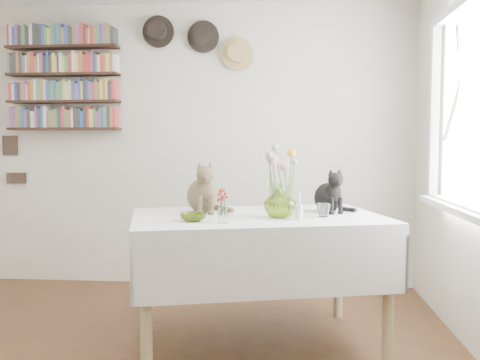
# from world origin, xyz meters

# --- Properties ---
(room) EXTENTS (4.08, 4.58, 2.58)m
(room) POSITION_xyz_m (0.00, 0.00, 1.25)
(room) COLOR brown
(room) RESTS_ON ground
(window) EXTENTS (0.12, 1.52, 1.32)m
(window) POSITION_xyz_m (1.97, 0.80, 1.40)
(window) COLOR white
(window) RESTS_ON room
(dining_table) EXTENTS (1.73, 1.34, 0.82)m
(dining_table) POSITION_xyz_m (0.70, 0.83, 0.62)
(dining_table) COLOR white
(dining_table) RESTS_ON room
(tabby_cat) EXTENTS (0.30, 0.34, 0.34)m
(tabby_cat) POSITION_xyz_m (0.34, 0.95, 0.99)
(tabby_cat) COLOR olive
(tabby_cat) RESTS_ON dining_table
(black_cat) EXTENTS (0.27, 0.30, 0.29)m
(black_cat) POSITION_xyz_m (1.15, 1.03, 0.97)
(black_cat) COLOR black
(black_cat) RESTS_ON dining_table
(flower_vase) EXTENTS (0.25, 0.25, 0.20)m
(flower_vase) POSITION_xyz_m (0.84, 0.74, 0.93)
(flower_vase) COLOR #A2C243
(flower_vase) RESTS_ON dining_table
(green_bowl) EXTENTS (0.19, 0.19, 0.05)m
(green_bowl) POSITION_xyz_m (0.34, 0.54, 0.85)
(green_bowl) COLOR #A2C243
(green_bowl) RESTS_ON dining_table
(drinking_glass) EXTENTS (0.10, 0.10, 0.08)m
(drinking_glass) POSITION_xyz_m (1.11, 0.78, 0.86)
(drinking_glass) COLOR white
(drinking_glass) RESTS_ON dining_table
(candlestick) EXTENTS (0.04, 0.04, 0.16)m
(candlestick) POSITION_xyz_m (0.95, 0.64, 0.88)
(candlestick) COLOR white
(candlestick) RESTS_ON dining_table
(berry_jar) EXTENTS (0.06, 0.06, 0.22)m
(berry_jar) POSITION_xyz_m (0.52, 0.49, 0.92)
(berry_jar) COLOR white
(berry_jar) RESTS_ON dining_table
(porcelain_figurine) EXTENTS (0.05, 0.05, 0.10)m
(porcelain_figurine) POSITION_xyz_m (1.21, 1.01, 0.87)
(porcelain_figurine) COLOR white
(porcelain_figurine) RESTS_ON dining_table
(flower_bouquet) EXTENTS (0.17, 0.13, 0.39)m
(flower_bouquet) POSITION_xyz_m (0.84, 0.75, 1.16)
(flower_bouquet) COLOR #4C7233
(flower_bouquet) RESTS_ON flower_vase
(bookshelf_unit) EXTENTS (1.00, 0.16, 0.91)m
(bookshelf_unit) POSITION_xyz_m (-1.10, 2.16, 1.84)
(bookshelf_unit) COLOR black
(bookshelf_unit) RESTS_ON room
(wall_hats) EXTENTS (0.98, 0.09, 0.48)m
(wall_hats) POSITION_xyz_m (0.12, 2.19, 2.17)
(wall_hats) COLOR black
(wall_hats) RESTS_ON room
(wall_art_plaques) EXTENTS (0.21, 0.02, 0.44)m
(wall_art_plaques) POSITION_xyz_m (-1.63, 2.23, 1.12)
(wall_art_plaques) COLOR #38281E
(wall_art_plaques) RESTS_ON room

